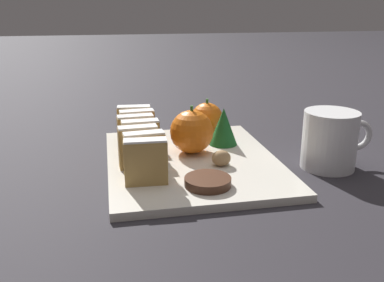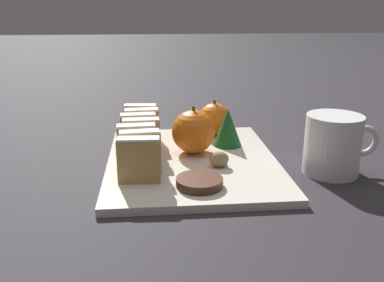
% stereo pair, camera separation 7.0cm
% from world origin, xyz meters
% --- Properties ---
extents(ground_plane, '(6.00, 6.00, 0.00)m').
position_xyz_m(ground_plane, '(0.00, 0.00, 0.00)').
color(ground_plane, '#28262B').
extents(serving_platter, '(0.27, 0.34, 0.01)m').
position_xyz_m(serving_platter, '(0.00, 0.00, 0.01)').
color(serving_platter, silver).
rests_on(serving_platter, ground_plane).
extents(stollen_slice_front, '(0.06, 0.02, 0.07)m').
position_xyz_m(stollen_slice_front, '(-0.08, -0.09, 0.05)').
color(stollen_slice_front, tan).
rests_on(stollen_slice_front, serving_platter).
extents(stollen_slice_second, '(0.06, 0.03, 0.07)m').
position_xyz_m(stollen_slice_second, '(-0.08, -0.05, 0.05)').
color(stollen_slice_second, tan).
rests_on(stollen_slice_second, serving_platter).
extents(stollen_slice_third, '(0.06, 0.03, 0.07)m').
position_xyz_m(stollen_slice_third, '(-0.09, -0.02, 0.05)').
color(stollen_slice_third, tan).
rests_on(stollen_slice_third, serving_platter).
extents(stollen_slice_fourth, '(0.06, 0.02, 0.07)m').
position_xyz_m(stollen_slice_fourth, '(-0.08, 0.01, 0.05)').
color(stollen_slice_fourth, tan).
rests_on(stollen_slice_fourth, serving_platter).
extents(stollen_slice_fifth, '(0.06, 0.02, 0.07)m').
position_xyz_m(stollen_slice_fifth, '(-0.09, 0.05, 0.05)').
color(stollen_slice_fifth, tan).
rests_on(stollen_slice_fifth, serving_platter).
extents(stollen_slice_sixth, '(0.06, 0.03, 0.07)m').
position_xyz_m(stollen_slice_sixth, '(-0.08, 0.08, 0.05)').
color(stollen_slice_sixth, tan).
rests_on(stollen_slice_sixth, serving_platter).
extents(stollen_slice_back, '(0.06, 0.03, 0.07)m').
position_xyz_m(stollen_slice_back, '(-0.09, 0.11, 0.05)').
color(stollen_slice_back, tan).
rests_on(stollen_slice_back, serving_platter).
extents(orange_near, '(0.07, 0.07, 0.08)m').
position_xyz_m(orange_near, '(0.01, 0.03, 0.05)').
color(orange_near, orange).
rests_on(orange_near, serving_platter).
extents(orange_far, '(0.06, 0.06, 0.07)m').
position_xyz_m(orange_far, '(0.05, 0.13, 0.04)').
color(orange_far, orange).
rests_on(orange_far, serving_platter).
extents(walnut, '(0.03, 0.02, 0.02)m').
position_xyz_m(walnut, '(0.04, -0.04, 0.02)').
color(walnut, '#9E7A51').
rests_on(walnut, serving_platter).
extents(chocolate_cookie, '(0.07, 0.07, 0.01)m').
position_xyz_m(chocolate_cookie, '(-0.00, -0.11, 0.02)').
color(chocolate_cookie, '#472819').
rests_on(chocolate_cookie, serving_platter).
extents(evergreen_sprig, '(0.05, 0.05, 0.07)m').
position_xyz_m(evergreen_sprig, '(0.07, 0.06, 0.05)').
color(evergreen_sprig, '#195623').
rests_on(evergreen_sprig, serving_platter).
extents(coffee_mug, '(0.12, 0.09, 0.09)m').
position_xyz_m(coffee_mug, '(0.22, -0.05, 0.05)').
color(coffee_mug, white).
rests_on(coffee_mug, ground_plane).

